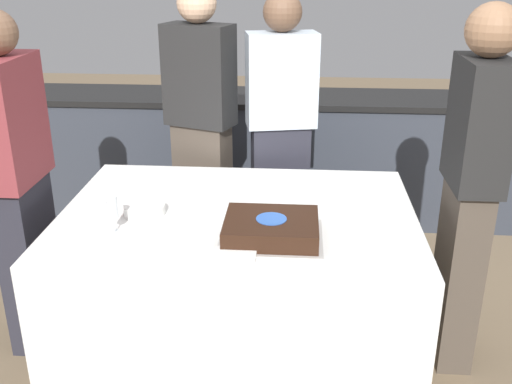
{
  "coord_description": "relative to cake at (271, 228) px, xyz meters",
  "views": [
    {
      "loc": [
        0.27,
        -2.55,
        1.89
      ],
      "look_at": [
        0.08,
        0.0,
        0.85
      ],
      "focal_mm": 42.0,
      "sensor_mm": 36.0,
      "label": 1
    }
  ],
  "objects": [
    {
      "name": "back_counter",
      "position": [
        -0.17,
        1.93,
        -0.33
      ],
      "size": [
        4.4,
        0.58,
        0.92
      ],
      "color": "#333842",
      "rests_on": "ground_plane"
    },
    {
      "name": "dining_table",
      "position": [
        -0.17,
        0.26,
        -0.42
      ],
      "size": [
        1.65,
        1.19,
        0.75
      ],
      "color": "silver",
      "rests_on": "ground_plane"
    },
    {
      "name": "person_standing_back",
      "position": [
        -0.47,
        1.08,
        0.11
      ],
      "size": [
        0.43,
        0.32,
        1.73
      ],
      "rotation": [
        0.0,
        0.0,
        2.79
      ],
      "color": "#4C4238",
      "rests_on": "ground_plane"
    },
    {
      "name": "person_seated_right",
      "position": [
        0.88,
        0.26,
        0.1
      ],
      "size": [
        0.22,
        0.38,
        1.7
      ],
      "rotation": [
        0.0,
        0.0,
        -1.57
      ],
      "color": "#4C4238",
      "rests_on": "ground_plane"
    },
    {
      "name": "plate_stack",
      "position": [
        -0.6,
        0.2,
        -0.02
      ],
      "size": [
        0.19,
        0.19,
        0.05
      ],
      "color": "white",
      "rests_on": "dining_table"
    },
    {
      "name": "person_cutting_cake",
      "position": [
        -0.0,
        1.08,
        0.08
      ],
      "size": [
        0.42,
        0.27,
        1.68
      ],
      "rotation": [
        0.0,
        0.0,
        -2.94
      ],
      "color": "#282833",
      "rests_on": "ground_plane"
    },
    {
      "name": "cake",
      "position": [
        0.0,
        0.0,
        0.0
      ],
      "size": [
        0.44,
        0.37,
        0.09
      ],
      "color": "#B7B2AD",
      "rests_on": "dining_table"
    },
    {
      "name": "side_plate_near_cake",
      "position": [
        0.1,
        0.29,
        -0.04
      ],
      "size": [
        0.17,
        0.17,
        0.0
      ],
      "color": "white",
      "rests_on": "dining_table"
    },
    {
      "name": "person_seated_left",
      "position": [
        -1.21,
        0.26,
        0.06
      ],
      "size": [
        0.2,
        0.41,
        1.66
      ],
      "rotation": [
        0.0,
        0.0,
        1.57
      ],
      "color": "#282833",
      "rests_on": "ground_plane"
    },
    {
      "name": "utensil_pile",
      "position": [
        -0.13,
        -0.19,
        -0.03
      ],
      "size": [
        0.17,
        0.11,
        0.02
      ],
      "color": "white",
      "rests_on": "dining_table"
    },
    {
      "name": "ground_plane",
      "position": [
        -0.17,
        0.26,
        -0.79
      ],
      "size": [
        14.0,
        14.0,
        0.0
      ],
      "primitive_type": "plane",
      "color": "#7A664C"
    },
    {
      "name": "wine_glass",
      "position": [
        -0.68,
        -0.01,
        0.07
      ],
      "size": [
        0.07,
        0.07,
        0.17
      ],
      "color": "white",
      "rests_on": "dining_table"
    }
  ]
}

